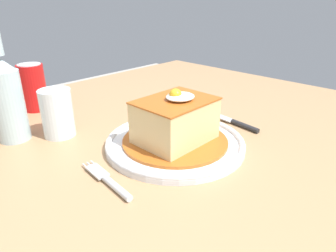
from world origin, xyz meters
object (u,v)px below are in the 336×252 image
soda_can (33,87)px  main_plate (175,142)px  knife (237,123)px  fork (110,182)px  drinking_glass (58,116)px  beer_bottle_clear (6,95)px

soda_can → main_plate: bearing=-77.0°
main_plate → soda_can: 0.44m
soda_can → knife: bearing=-58.3°
fork → drinking_glass: drinking_glass is taller
soda_can → drinking_glass: size_ratio=1.18×
main_plate → knife: 0.19m
knife → drinking_glass: (-0.32, 0.26, 0.04)m
knife → main_plate: bearing=169.7°
fork → drinking_glass: 0.25m
fork → soda_can: bearing=79.9°
fork → knife: bearing=-2.7°
knife → soda_can: size_ratio=1.34×
beer_bottle_clear → knife: bearing=-37.8°
beer_bottle_clear → drinking_glass: bearing=-34.1°
beer_bottle_clear → drinking_glass: size_ratio=2.53×
fork → beer_bottle_clear: 0.31m
main_plate → drinking_glass: size_ratio=2.71×
main_plate → beer_bottle_clear: (-0.21, 0.27, 0.09)m
beer_bottle_clear → fork: bearing=-82.8°
fork → knife: size_ratio=0.86×
main_plate → drinking_glass: bearing=121.5°
beer_bottle_clear → main_plate: bearing=-52.2°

